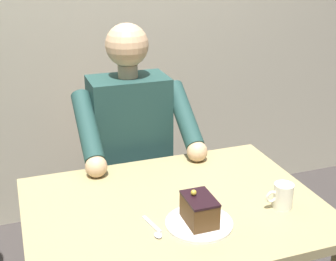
% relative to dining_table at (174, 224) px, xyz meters
% --- Properties ---
extents(dining_table, '(1.06, 0.79, 0.71)m').
position_rel_dining_table_xyz_m(dining_table, '(0.00, 0.00, 0.00)').
color(dining_table, tan).
rests_on(dining_table, ground).
extents(chair, '(0.42, 0.42, 0.91)m').
position_rel_dining_table_xyz_m(chair, '(0.00, -0.71, -0.12)').
color(chair, tan).
rests_on(chair, ground).
extents(seated_person, '(0.53, 0.58, 1.27)m').
position_rel_dining_table_xyz_m(seated_person, '(0.00, -0.54, 0.03)').
color(seated_person, '#22443F').
rests_on(seated_person, ground).
extents(dessert_plate, '(0.23, 0.23, 0.01)m').
position_rel_dining_table_xyz_m(dessert_plate, '(-0.03, 0.15, 0.09)').
color(dessert_plate, white).
rests_on(dessert_plate, dining_table).
extents(cake_slice, '(0.09, 0.13, 0.11)m').
position_rel_dining_table_xyz_m(cake_slice, '(-0.03, 0.15, 0.14)').
color(cake_slice, '#54361A').
rests_on(cake_slice, dessert_plate).
extents(coffee_cup, '(0.11, 0.07, 0.09)m').
position_rel_dining_table_xyz_m(coffee_cup, '(-0.36, 0.14, 0.13)').
color(coffee_cup, white).
rests_on(coffee_cup, dining_table).
extents(dessert_spoon, '(0.04, 0.14, 0.01)m').
position_rel_dining_table_xyz_m(dessert_spoon, '(0.12, 0.13, 0.09)').
color(dessert_spoon, silver).
rests_on(dessert_spoon, dining_table).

